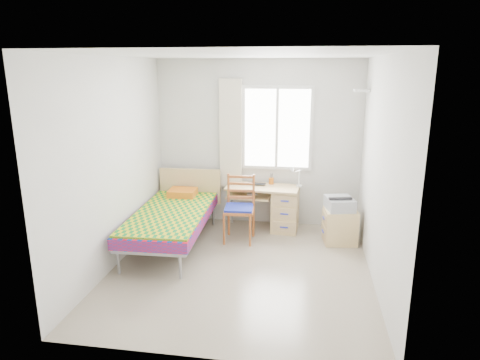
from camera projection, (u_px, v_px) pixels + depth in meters
name	position (u px, v px, depth m)	size (l,w,h in m)	color
floor	(241.00, 269.00, 5.40)	(3.50, 3.50, 0.00)	#BCAD93
ceiling	(241.00, 55.00, 4.74)	(3.50, 3.50, 0.00)	white
wall_back	(258.00, 144.00, 6.74)	(3.20, 3.20, 0.00)	silver
wall_left	(114.00, 164.00, 5.31)	(3.50, 3.50, 0.00)	silver
wall_right	(381.00, 174.00, 4.83)	(3.50, 3.50, 0.00)	silver
window	(277.00, 128.00, 6.61)	(1.10, 0.04, 1.30)	white
curtain	(231.00, 134.00, 6.70)	(0.35, 0.05, 1.70)	beige
floating_shelf	(361.00, 91.00, 5.97)	(0.20, 0.32, 0.03)	white
bed	(173.00, 215.00, 6.05)	(1.03, 2.10, 0.90)	#919298
desk	(281.00, 207.00, 6.61)	(1.13, 0.58, 0.69)	tan
chair	(240.00, 204.00, 6.20)	(0.45, 0.45, 0.97)	brown
cabinet	(340.00, 226.00, 6.16)	(0.51, 0.46, 0.50)	tan
printer	(340.00, 203.00, 6.09)	(0.45, 0.49, 0.18)	#A1A4A9
laptop	(256.00, 185.00, 6.63)	(0.29, 0.19, 0.02)	black
pen_cup	(271.00, 181.00, 6.70)	(0.08, 0.08, 0.10)	orange
task_lamp	(295.00, 175.00, 6.41)	(0.21, 0.30, 0.34)	white
book	(248.00, 193.00, 6.60)	(0.16, 0.23, 0.02)	gray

